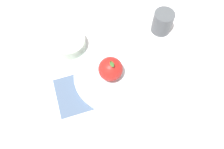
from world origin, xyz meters
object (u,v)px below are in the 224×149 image
at_px(apple, 111,69).
at_px(knife, 170,72).
at_px(dinner_plate, 112,76).
at_px(spoon, 171,51).
at_px(side_bowl, 69,43).
at_px(cup, 163,21).
at_px(linen_napkin, 73,94).

distance_m(apple, knife, 0.21).
relative_size(dinner_plate, knife, 1.20).
relative_size(dinner_plate, spoon, 1.40).
height_order(knife, spoon, spoon).
bearing_deg(apple, spoon, 89.84).
relative_size(dinner_plate, apple, 2.81).
bearing_deg(dinner_plate, side_bowl, -154.87).
height_order(apple, spoon, apple).
bearing_deg(side_bowl, cup, 77.52).
xyz_separation_m(dinner_plate, knife, (0.07, 0.19, -0.01)).
bearing_deg(cup, apple, -68.54).
distance_m(cup, knife, 0.19).
bearing_deg(cup, spoon, -9.13).
bearing_deg(linen_napkin, apple, 91.58).
xyz_separation_m(dinner_plate, apple, (-0.00, -0.00, 0.05)).
relative_size(apple, cup, 1.07).
bearing_deg(linen_napkin, knife, 78.51).
height_order(dinner_plate, apple, apple).
bearing_deg(cup, side_bowl, -102.48).
distance_m(apple, side_bowl, 0.20).
bearing_deg(spoon, dinner_plate, -89.68).
height_order(cup, knife, cup).
height_order(spoon, linen_napkin, spoon).
height_order(cup, spoon, cup).
xyz_separation_m(apple, linen_napkin, (0.00, -0.14, -0.06)).
distance_m(dinner_plate, spoon, 0.24).
xyz_separation_m(cup, knife, (0.17, -0.07, -0.04)).
height_order(apple, cup, apple).
distance_m(apple, linen_napkin, 0.15).
relative_size(cup, linen_napkin, 0.60).
bearing_deg(spoon, linen_napkin, -89.53).
bearing_deg(apple, dinner_plate, 63.46).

